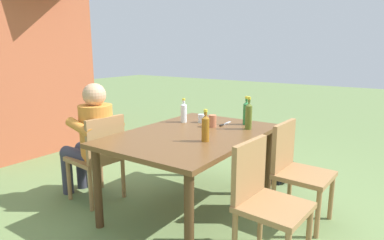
{
  "coord_description": "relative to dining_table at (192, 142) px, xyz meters",
  "views": [
    {
      "loc": [
        -2.4,
        -1.65,
        1.49
      ],
      "look_at": [
        0.0,
        0.0,
        0.87
      ],
      "focal_mm": 30.95,
      "sensor_mm": 36.0,
      "label": 1
    }
  ],
  "objects": [
    {
      "name": "dining_table",
      "position": [
        0.0,
        0.0,
        0.0
      ],
      "size": [
        1.59,
        1.1,
        0.75
      ],
      "color": "brown",
      "rests_on": "ground_plane"
    },
    {
      "name": "bottle_green",
      "position": [
        0.59,
        -0.25,
        0.21
      ],
      "size": [
        0.06,
        0.06,
        0.29
      ],
      "color": "#287A38",
      "rests_on": "dining_table"
    },
    {
      "name": "table_knife",
      "position": [
        0.47,
        -0.08,
        0.09
      ],
      "size": [
        0.24,
        0.04,
        0.01
      ],
      "color": "silver",
      "rests_on": "dining_table"
    },
    {
      "name": "bottle_clear",
      "position": [
        0.32,
        0.33,
        0.19
      ],
      "size": [
        0.06,
        0.06,
        0.25
      ],
      "color": "white",
      "rests_on": "dining_table"
    },
    {
      "name": "chair_near_right",
      "position": [
        0.36,
        -0.85,
        -0.18
      ],
      "size": [
        0.46,
        0.46,
        0.87
      ],
      "color": "#A37547",
      "rests_on": "ground_plane"
    },
    {
      "name": "backpack_by_near_side",
      "position": [
        1.16,
        -0.43,
        -0.47
      ],
      "size": [
        0.33,
        0.22,
        0.4
      ],
      "color": "black",
      "rests_on": "ground_plane"
    },
    {
      "name": "cup_glass",
      "position": [
        0.42,
        0.16,
        0.12
      ],
      "size": [
        0.08,
        0.08,
        0.09
      ],
      "primitive_type": "cylinder",
      "color": "silver",
      "rests_on": "dining_table"
    },
    {
      "name": "brick_kiosk",
      "position": [
        0.25,
        3.57,
        0.83
      ],
      "size": [
        1.94,
        2.12,
        2.86
      ],
      "color": "#B25638",
      "rests_on": "ground_plane"
    },
    {
      "name": "cup_terracotta",
      "position": [
        0.31,
        -0.03,
        0.14
      ],
      "size": [
        0.07,
        0.07,
        0.12
      ],
      "primitive_type": "cylinder",
      "color": "#BC6B47",
      "rests_on": "dining_table"
    },
    {
      "name": "chair_far_left",
      "position": [
        -0.37,
        0.85,
        -0.18
      ],
      "size": [
        0.48,
        0.48,
        0.87
      ],
      "color": "#A37547",
      "rests_on": "ground_plane"
    },
    {
      "name": "bottle_olive",
      "position": [
        0.42,
        -0.36,
        0.22
      ],
      "size": [
        0.06,
        0.06,
        0.31
      ],
      "color": "#566623",
      "rests_on": "dining_table"
    },
    {
      "name": "ground_plane",
      "position": [
        0.0,
        0.0,
        -0.67
      ],
      "size": [
        24.0,
        24.0,
        0.0
      ],
      "primitive_type": "plane",
      "color": "#6B844C"
    },
    {
      "name": "bottle_amber",
      "position": [
        -0.17,
        -0.25,
        0.2
      ],
      "size": [
        0.06,
        0.06,
        0.27
      ],
      "color": "#996019",
      "rests_on": "dining_table"
    },
    {
      "name": "chair_near_left",
      "position": [
        -0.35,
        -0.85,
        -0.18
      ],
      "size": [
        0.47,
        0.47,
        0.87
      ],
      "color": "#A37547",
      "rests_on": "ground_plane"
    },
    {
      "name": "person_in_white_shirt",
      "position": [
        -0.36,
        0.96,
        -0.01
      ],
      "size": [
        0.47,
        0.61,
        1.18
      ],
      "color": "orange",
      "rests_on": "ground_plane"
    }
  ]
}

